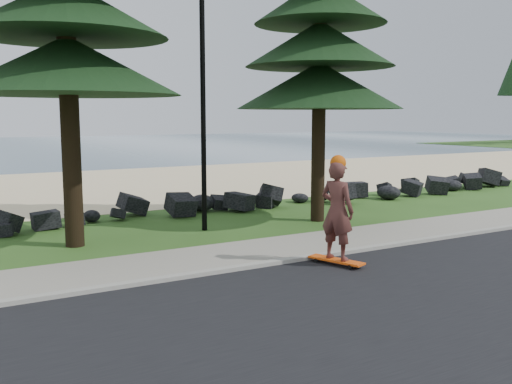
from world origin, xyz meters
TOP-DOWN VIEW (x-y plane):
  - ground at (0.00, 0.00)m, footprint 160.00×160.00m
  - road at (0.00, -4.50)m, footprint 160.00×7.00m
  - kerb at (0.00, -0.90)m, footprint 160.00×0.20m
  - sidewalk at (0.00, 0.20)m, footprint 160.00×2.00m
  - beach_sand at (0.00, 14.50)m, footprint 160.00×15.00m
  - ocean at (0.00, 51.00)m, footprint 160.00×58.00m
  - seawall_boulders at (0.00, 5.60)m, footprint 60.00×2.40m
  - lamp_post at (0.00, 3.20)m, footprint 0.25×0.14m
  - skateboarder at (0.79, -1.58)m, footprint 0.71×1.26m

SIDE VIEW (x-z plane):
  - ground at x=0.00m, z-range 0.00..0.00m
  - seawall_boulders at x=0.00m, z-range -0.55..0.55m
  - ocean at x=0.00m, z-range 0.00..0.01m
  - beach_sand at x=0.00m, z-range 0.00..0.01m
  - road at x=0.00m, z-range 0.00..0.02m
  - sidewalk at x=0.00m, z-range 0.00..0.08m
  - kerb at x=0.00m, z-range 0.00..0.10m
  - skateboarder at x=0.79m, z-range 0.01..2.29m
  - lamp_post at x=0.00m, z-range 0.06..8.20m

